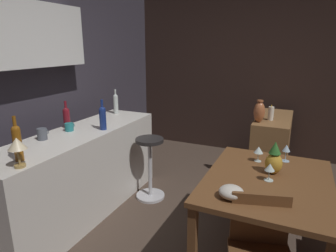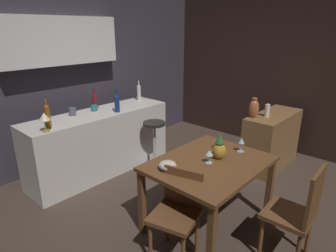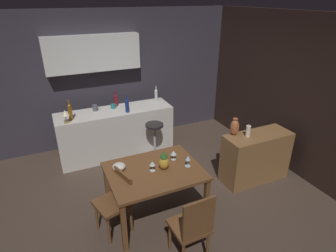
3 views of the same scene
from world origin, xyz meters
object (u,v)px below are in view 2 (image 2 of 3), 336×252
object	(u,v)px
chair_by_doorway	(298,212)
cup_teal	(94,108)
chair_near_window	(177,210)
pineapple_centerpiece	(219,148)
vase_copper	(254,108)
pillar_candle_tall	(267,111)
wine_bottle_cobalt	(117,103)
fruit_bowl	(168,165)
wine_glass_right	(241,141)
wine_bottle_ruby	(95,100)
counter_lamp	(44,118)
wine_bottle_amber	(47,115)
wine_glass_center	(218,140)
sideboard_cabinet	(271,140)
cup_slate	(72,112)
bar_stool	(154,144)
wine_bottle_clear	(139,92)
dining_table	(209,169)
wine_glass_left	(209,153)

from	to	relation	value
chair_by_doorway	cup_teal	bearing A→B (deg)	92.74
chair_near_window	pineapple_centerpiece	bearing A→B (deg)	0.99
chair_by_doorway	vase_copper	xyz separation A→B (m)	(1.35, 1.14, 0.45)
pillar_candle_tall	vase_copper	world-z (taller)	vase_copper
wine_bottle_cobalt	fruit_bowl	bearing A→B (deg)	-110.97
fruit_bowl	pillar_candle_tall	distance (m)	2.03
wine_glass_right	wine_bottle_cobalt	world-z (taller)	wine_bottle_cobalt
wine_bottle_ruby	counter_lamp	distance (m)	1.04
wine_bottle_ruby	cup_teal	bearing A→B (deg)	-128.90
wine_bottle_amber	vase_copper	xyz separation A→B (m)	(2.26, -1.46, -0.10)
chair_near_window	vase_copper	xyz separation A→B (m)	(1.99, 0.31, 0.49)
wine_glass_right	wine_bottle_amber	size ratio (longest dim) A/B	0.45
wine_glass_center	sideboard_cabinet	bearing A→B (deg)	-0.16
cup_slate	pineapple_centerpiece	bearing A→B (deg)	-76.41
wine_bottle_amber	wine_bottle_ruby	world-z (taller)	wine_bottle_amber
wine_bottle_cobalt	bar_stool	bearing A→B (deg)	-41.72
wine_bottle_clear	pillar_candle_tall	distance (m)	1.99
fruit_bowl	wine_glass_center	bearing A→B (deg)	-5.67
wine_glass_center	wine_bottle_clear	size ratio (longest dim) A/B	0.45
chair_near_window	cup_slate	bearing A→B (deg)	85.01
chair_by_doorway	wine_bottle_amber	size ratio (longest dim) A/B	2.68
chair_by_doorway	vase_copper	world-z (taller)	vase_copper
chair_by_doorway	cup_teal	xyz separation A→B (m)	(-0.14, 2.83, 0.43)
chair_by_doorway	pineapple_centerpiece	bearing A→B (deg)	88.36
dining_table	wine_glass_center	world-z (taller)	wine_glass_center
wine_glass_center	pillar_candle_tall	distance (m)	1.28
wine_glass_right	fruit_bowl	xyz separation A→B (m)	(-0.85, 0.30, -0.07)
chair_near_window	wine_bottle_cobalt	xyz separation A→B (m)	(0.69, 1.71, 0.57)
cup_teal	chair_near_window	bearing A→B (deg)	-104.13
wine_bottle_ruby	wine_glass_right	bearing A→B (deg)	-79.91
wine_bottle_clear	cup_teal	world-z (taller)	wine_bottle_clear
chair_near_window	fruit_bowl	distance (m)	0.42
chair_by_doorway	bar_stool	size ratio (longest dim) A/B	1.28
vase_copper	bar_stool	bearing A→B (deg)	130.94
fruit_bowl	wine_bottle_amber	xyz separation A→B (m)	(-0.39, 1.54, 0.27)
chair_near_window	chair_by_doorway	distance (m)	1.05
chair_by_doorway	wine_bottle_cobalt	bearing A→B (deg)	88.87
vase_copper	sideboard_cabinet	bearing A→B (deg)	-23.17
sideboard_cabinet	cup_slate	distance (m)	2.92
fruit_bowl	wine_bottle_clear	distance (m)	2.18
wine_glass_left	cup_teal	xyz separation A→B (m)	(-0.00, 1.97, 0.10)
sideboard_cabinet	wine_bottle_cobalt	bearing A→B (deg)	136.95
wine_bottle_ruby	wine_bottle_cobalt	bearing A→B (deg)	-75.80
cup_teal	wine_bottle_cobalt	bearing A→B (deg)	-57.31
dining_table	pillar_candle_tall	size ratio (longest dim) A/B	6.01
wine_bottle_ruby	cup_teal	size ratio (longest dim) A/B	2.36
wine_bottle_cobalt	wine_bottle_ruby	world-z (taller)	wine_bottle_cobalt
chair_near_window	wine_bottle_ruby	bearing A→B (deg)	74.37
wine_bottle_clear	cup_teal	xyz separation A→B (m)	(-0.86, -0.01, -0.10)
chair_near_window	wine_glass_center	xyz separation A→B (m)	(0.87, 0.16, 0.38)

